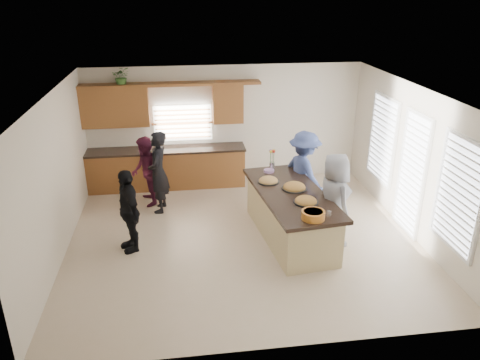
{
  "coord_description": "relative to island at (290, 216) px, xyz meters",
  "views": [
    {
      "loc": [
        -1.11,
        -7.78,
        4.48
      ],
      "look_at": [
        -0.03,
        0.11,
        1.15
      ],
      "focal_mm": 35.0,
      "sensor_mm": 36.0,
      "label": 1
    }
  ],
  "objects": [
    {
      "name": "woman_right_back",
      "position": [
        0.51,
        1.01,
        0.44
      ],
      "size": [
        1.05,
        1.31,
        1.78
      ],
      "primitive_type": "imported",
      "rotation": [
        0.0,
        0.0,
        1.96
      ],
      "color": "#3B4B82",
      "rests_on": "ground"
    },
    {
      "name": "salad_bowl",
      "position": [
        0.09,
        -1.1,
        0.57
      ],
      "size": [
        0.39,
        0.39,
        0.14
      ],
      "color": "#C17023",
      "rests_on": "island"
    },
    {
      "name": "platter_mid",
      "position": [
        0.08,
        0.12,
        0.53
      ],
      "size": [
        0.47,
        0.47,
        0.19
      ],
      "color": "black",
      "rests_on": "island"
    },
    {
      "name": "island",
      "position": [
        0.0,
        0.0,
        0.0
      ],
      "size": [
        1.45,
        2.81,
        0.95
      ],
      "rotation": [
        0.0,
        0.0,
        0.12
      ],
      "color": "tan",
      "rests_on": "ground"
    },
    {
      "name": "platter_back",
      "position": [
        -0.34,
        0.5,
        0.52
      ],
      "size": [
        0.41,
        0.41,
        0.17
      ],
      "color": "black",
      "rests_on": "island"
    },
    {
      "name": "clear_cup",
      "position": [
        0.39,
        -1.04,
        0.54
      ],
      "size": [
        0.08,
        0.08,
        0.09
      ],
      "primitive_type": "cylinder",
      "color": "white",
      "rests_on": "island"
    },
    {
      "name": "right_wall_glazing",
      "position": [
        2.32,
        -0.03,
        0.89
      ],
      "size": [
        0.06,
        4.0,
        2.25
      ],
      "color": "white",
      "rests_on": "ground"
    },
    {
      "name": "room_shell",
      "position": [
        -0.9,
        0.1,
        1.45
      ],
      "size": [
        6.52,
        6.02,
        2.81
      ],
      "color": "silver",
      "rests_on": "ground"
    },
    {
      "name": "woman_left_front",
      "position": [
        -2.97,
        -0.03,
        0.32
      ],
      "size": [
        0.68,
        0.98,
        1.55
      ],
      "primitive_type": "imported",
      "rotation": [
        0.0,
        0.0,
        -1.2
      ],
      "color": "black",
      "rests_on": "ground"
    },
    {
      "name": "plate_stack",
      "position": [
        -0.22,
        1.04,
        0.52
      ],
      "size": [
        0.21,
        0.21,
        0.04
      ],
      "primitive_type": "cylinder",
      "color": "#B788C6",
      "rests_on": "island"
    },
    {
      "name": "floor",
      "position": [
        -0.9,
        0.1,
        -0.45
      ],
      "size": [
        6.5,
        6.5,
        0.0
      ],
      "primitive_type": "plane",
      "color": "beige",
      "rests_on": "ground"
    },
    {
      "name": "back_cabinetry",
      "position": [
        -2.37,
        2.84,
        0.46
      ],
      "size": [
        4.08,
        0.66,
        2.46
      ],
      "color": "brown",
      "rests_on": "ground"
    },
    {
      "name": "flower_vase",
      "position": [
        -0.13,
        1.2,
        0.73
      ],
      "size": [
        0.14,
        0.14,
        0.42
      ],
      "color": "silver",
      "rests_on": "island"
    },
    {
      "name": "woman_right_front",
      "position": [
        0.71,
        -0.33,
        0.43
      ],
      "size": [
        0.73,
        0.96,
        1.77
      ],
      "primitive_type": "imported",
      "rotation": [
        0.0,
        0.0,
        1.78
      ],
      "color": "gray",
      "rests_on": "ground"
    },
    {
      "name": "platter_front",
      "position": [
        0.14,
        -0.5,
        0.53
      ],
      "size": [
        0.43,
        0.43,
        0.17
      ],
      "color": "black",
      "rests_on": "island"
    },
    {
      "name": "woman_left_back",
      "position": [
        -2.47,
        1.51,
        0.42
      ],
      "size": [
        0.49,
        0.68,
        1.75
      ],
      "primitive_type": "imported",
      "rotation": [
        0.0,
        0.0,
        -1.68
      ],
      "color": "black",
      "rests_on": "ground"
    },
    {
      "name": "woman_left_mid",
      "position": [
        -2.76,
        1.86,
        0.31
      ],
      "size": [
        0.69,
        0.83,
        1.53
      ],
      "primitive_type": "imported",
      "rotation": [
        0.0,
        0.0,
        -1.41
      ],
      "color": "#581A34",
      "rests_on": "ground"
    },
    {
      "name": "potted_plant",
      "position": [
        -3.19,
        2.92,
        2.17
      ],
      "size": [
        0.42,
        0.37,
        0.44
      ],
      "primitive_type": "imported",
      "rotation": [
        0.0,
        0.0,
        0.09
      ],
      "color": "#41732E",
      "rests_on": "back_cabinetry"
    }
  ]
}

